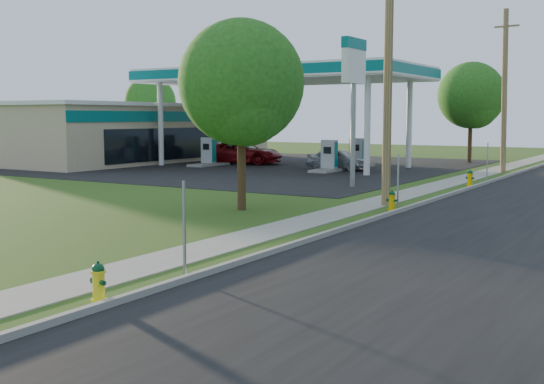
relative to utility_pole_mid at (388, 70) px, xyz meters
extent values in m
cube|color=black|center=(5.10, -7.00, -4.94)|extent=(8.00, 120.00, 0.02)
cube|color=gray|center=(1.10, -7.00, -4.88)|extent=(0.15, 120.00, 0.15)
cube|color=gray|center=(-0.65, -7.00, -4.94)|extent=(1.50, 120.00, 0.03)
cube|color=black|center=(-15.40, 15.00, -4.94)|extent=(26.00, 28.00, 0.02)
cylinder|color=brown|center=(0.00, 0.00, -0.05)|extent=(0.32, 0.32, 9.80)
cylinder|color=brown|center=(0.00, 18.00, -0.20)|extent=(0.49, 0.32, 9.50)
cube|color=brown|center=(0.00, 18.00, 3.55)|extent=(1.40, 0.10, 0.12)
cube|color=gray|center=(0.85, -12.80, -3.95)|extent=(0.05, 0.04, 2.00)
cube|color=gray|center=(0.85, -1.00, -3.95)|extent=(0.05, 0.04, 2.00)
cube|color=gray|center=(0.85, 11.20, -3.95)|extent=(0.05, 0.04, 2.00)
cylinder|color=silver|center=(-20.90, 11.70, -2.20)|extent=(0.36, 0.36, 5.50)
cylinder|color=silver|center=(-20.90, 18.30, -2.20)|extent=(0.36, 0.36, 5.50)
cylinder|color=silver|center=(-5.90, 11.70, -2.20)|extent=(0.36, 0.36, 5.50)
cylinder|color=silver|center=(-5.90, 18.30, -2.20)|extent=(0.36, 0.36, 5.50)
cube|color=silver|center=(-13.40, 15.00, 1.00)|extent=(18.00, 9.00, 0.90)
cube|color=#006162|center=(-13.40, 15.00, 1.00)|extent=(18.15, 9.15, 0.63)
cube|color=silver|center=(-13.40, 15.00, 0.68)|extent=(18.18, 9.18, 0.10)
cube|color=gray|center=(-17.90, 13.00, -4.86)|extent=(1.20, 3.20, 0.18)
cube|color=#9EA0A3|center=(-17.90, 13.00, -3.90)|extent=(0.90, 0.50, 1.70)
cube|color=#006162|center=(-17.90, 13.00, -3.90)|extent=(0.94, 0.40, 1.50)
cube|color=black|center=(-17.90, 12.73, -3.65)|extent=(0.50, 0.02, 0.40)
cube|color=gray|center=(-8.90, 13.00, -4.86)|extent=(1.20, 3.20, 0.18)
cube|color=#9EA0A3|center=(-8.90, 13.00, -3.90)|extent=(0.90, 0.50, 1.70)
cube|color=#006162|center=(-8.90, 13.00, -3.90)|extent=(0.94, 0.40, 1.50)
cube|color=black|center=(-8.90, 12.73, -3.65)|extent=(0.50, 0.02, 0.40)
cube|color=gray|center=(-17.90, 17.00, -4.86)|extent=(1.20, 3.20, 0.18)
cube|color=#9EA0A3|center=(-17.90, 17.00, -3.90)|extent=(0.90, 0.50, 1.70)
cube|color=#006162|center=(-17.90, 17.00, -3.90)|extent=(0.94, 0.40, 1.50)
cube|color=black|center=(-17.90, 16.73, -3.65)|extent=(0.50, 0.02, 0.40)
cube|color=gray|center=(-8.90, 17.00, -4.86)|extent=(1.20, 3.20, 0.18)
cube|color=#9EA0A3|center=(-8.90, 17.00, -3.90)|extent=(0.90, 0.50, 1.70)
cube|color=#006162|center=(-8.90, 17.00, -3.90)|extent=(0.94, 0.40, 1.50)
cube|color=black|center=(-8.90, 16.73, -3.65)|extent=(0.50, 0.02, 0.40)
cube|color=tan|center=(-26.40, 15.00, -2.95)|extent=(10.00, 22.00, 4.00)
cube|color=#006162|center=(-21.38, 15.00, -1.65)|extent=(0.06, 22.00, 0.70)
cube|color=black|center=(-21.37, 15.00, -3.55)|extent=(0.06, 16.06, 2.20)
cube|color=silver|center=(-26.40, 15.00, -0.83)|extent=(10.40, 22.40, 0.25)
cylinder|color=gray|center=(-3.90, 5.50, -2.45)|extent=(0.24, 0.24, 5.00)
cube|color=silver|center=(-3.90, 5.50, 0.85)|extent=(0.30, 2.00, 2.00)
cube|color=#006162|center=(-3.90, 5.50, 1.65)|extent=(0.34, 2.04, 0.50)
cylinder|color=#3B2315|center=(-3.93, -3.68, -3.24)|extent=(0.30, 0.30, 3.43)
sphere|color=#204A15|center=(-3.93, -3.68, -0.49)|extent=(4.39, 4.39, 4.39)
sphere|color=#204A15|center=(-3.53, -3.98, -1.18)|extent=(3.02, 3.02, 3.02)
cylinder|color=#3B2315|center=(-3.99, 25.48, -3.11)|extent=(0.30, 0.30, 3.69)
sphere|color=#204A15|center=(-3.99, 25.48, -0.16)|extent=(4.72, 4.72, 4.72)
sphere|color=#204A15|center=(-3.59, 25.18, -0.90)|extent=(3.25, 3.25, 3.25)
cylinder|color=#3B2315|center=(-31.88, 23.07, -3.18)|extent=(0.30, 0.30, 3.55)
sphere|color=#204A15|center=(-31.88, 23.07, -0.34)|extent=(4.54, 4.54, 4.54)
sphere|color=#204A15|center=(-31.48, 22.77, -1.05)|extent=(3.12, 3.12, 3.12)
cylinder|color=yellow|center=(0.69, -15.01, -4.92)|extent=(0.28, 0.28, 0.06)
cylinder|color=yellow|center=(0.69, -15.01, -4.66)|extent=(0.22, 0.22, 0.59)
cylinder|color=yellow|center=(0.69, -15.01, -4.40)|extent=(0.28, 0.28, 0.04)
sphere|color=#083C1C|center=(0.69, -15.01, -4.36)|extent=(0.23, 0.23, 0.23)
cylinder|color=#083C1C|center=(0.69, -15.01, -4.24)|extent=(0.05, 0.05, 0.06)
cylinder|color=#083C1C|center=(0.65, -15.15, -4.58)|extent=(0.13, 0.14, 0.11)
cylinder|color=#083C1C|center=(0.55, -14.98, -4.58)|extent=(0.12, 0.11, 0.09)
cylinder|color=#083C1C|center=(0.82, -15.04, -4.58)|extent=(0.12, 0.11, 0.09)
cylinder|color=#E1AB06|center=(0.69, -1.14, -4.92)|extent=(0.27, 0.27, 0.06)
cylinder|color=#E1AB06|center=(0.69, -1.14, -4.66)|extent=(0.22, 0.22, 0.59)
cylinder|color=#E1AB06|center=(0.69, -1.14, -4.40)|extent=(0.27, 0.27, 0.04)
sphere|color=#053916|center=(0.69, -1.14, -4.37)|extent=(0.23, 0.23, 0.23)
cylinder|color=#053916|center=(0.69, -1.14, -4.25)|extent=(0.05, 0.05, 0.06)
cylinder|color=#053916|center=(0.67, -1.28, -4.58)|extent=(0.12, 0.13, 0.11)
cylinder|color=#053916|center=(0.56, -1.12, -4.58)|extent=(0.11, 0.10, 0.09)
cylinder|color=#053916|center=(0.83, -1.16, -4.58)|extent=(0.11, 0.10, 0.09)
cylinder|color=#FFC000|center=(0.70, 8.71, -4.92)|extent=(0.30, 0.30, 0.06)
cylinder|color=#FFC000|center=(0.70, 8.71, -4.64)|extent=(0.23, 0.23, 0.64)
cylinder|color=#FFC000|center=(0.70, 8.71, -4.36)|extent=(0.30, 0.30, 0.04)
sphere|color=#053916|center=(0.70, 8.71, -4.32)|extent=(0.24, 0.24, 0.24)
cylinder|color=#053916|center=(0.70, 8.71, -4.19)|extent=(0.05, 0.05, 0.06)
cylinder|color=#053916|center=(0.64, 8.57, -4.55)|extent=(0.16, 0.16, 0.12)
cylinder|color=#053916|center=(0.56, 8.77, -4.55)|extent=(0.14, 0.13, 0.10)
cylinder|color=#053916|center=(0.83, 8.65, -4.55)|extent=(0.14, 0.13, 0.10)
imported|color=maroon|center=(-17.02, 15.77, -4.18)|extent=(6.02, 3.72, 1.55)
imported|color=#AAACB2|center=(-8.93, 14.29, -4.28)|extent=(4.06, 1.82, 1.35)
camera|label=1|loc=(9.49, -23.46, -1.68)|focal=45.00mm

